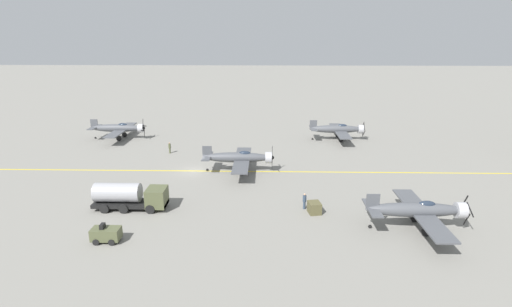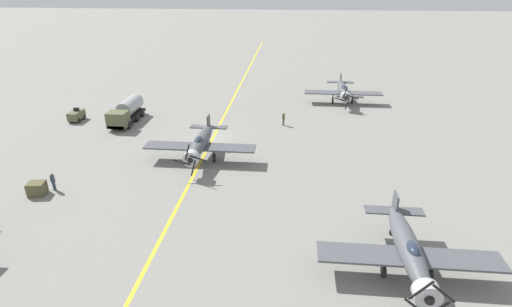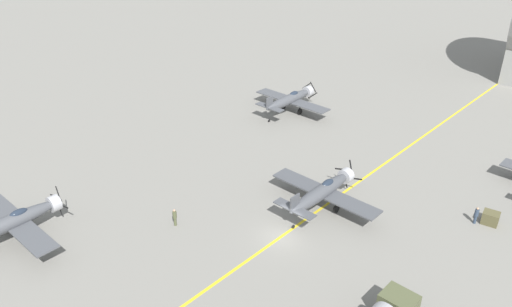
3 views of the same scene
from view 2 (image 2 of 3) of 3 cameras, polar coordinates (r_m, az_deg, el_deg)
name	(u,v)px [view 2 (image 2 of 3)]	position (r m, az deg, el deg)	size (l,w,h in m)	color
ground_plane	(212,139)	(49.75, -6.28, 2.05)	(400.00, 400.00, 0.00)	gray
taxiway_stripe	(212,139)	(49.75, -6.28, 2.05)	(0.30, 160.00, 0.01)	yellow
airplane_mid_center	(201,143)	(43.52, -7.93, 1.50)	(12.00, 9.98, 3.75)	#4B4D52
airplane_near_left	(343,90)	(64.89, 12.32, 8.81)	(12.00, 9.98, 3.76)	#4E5156
airplane_far_left	(409,250)	(28.96, 20.98, -12.73)	(12.00, 9.98, 3.65)	#4E5055
fuel_tanker	(127,112)	(57.62, -18.00, 5.71)	(2.68, 8.00, 2.98)	black
tow_tractor	(76,115)	(60.99, -24.28, 5.01)	(1.57, 2.60, 1.79)	#515638
ground_crew_walking	(53,181)	(42.03, -27.02, -3.48)	(0.40, 0.40, 1.82)	#334256
ground_crew_inspecting	(283,118)	(53.87, 3.95, 5.03)	(0.40, 0.40, 1.82)	#515638
supply_crate_by_tanker	(37,189)	(42.06, -28.82, -4.42)	(1.49, 1.24, 1.24)	brown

